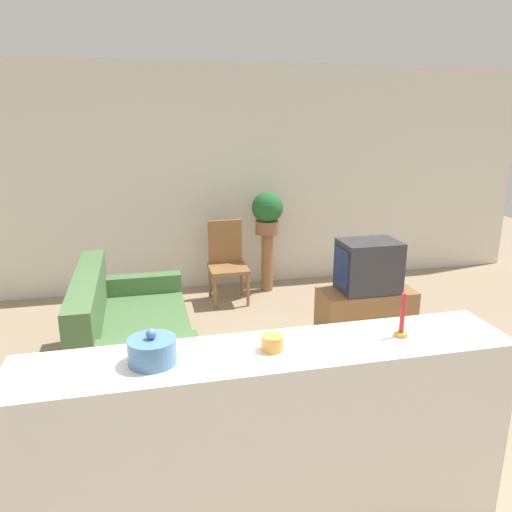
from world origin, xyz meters
name	(u,v)px	position (x,y,z in m)	size (l,w,h in m)	color
ground_plane	(247,462)	(0.00, 0.00, 0.00)	(14.00, 14.00, 0.00)	gray
wall_back	(187,180)	(0.00, 3.43, 1.35)	(9.00, 0.06, 2.70)	silver
couch	(130,339)	(-0.72, 1.35, 0.30)	(0.90, 1.61, 0.88)	#476B3D
tv_stand	(366,310)	(1.59, 1.68, 0.22)	(0.94, 0.44, 0.43)	olive
television	(368,266)	(1.58, 1.68, 0.68)	(0.58, 0.42, 0.51)	#333338
wooden_chair	(227,259)	(0.38, 2.86, 0.49)	(0.44, 0.44, 0.93)	olive
plant_stand	(267,262)	(0.92, 3.06, 0.36)	(0.14, 0.14, 0.72)	olive
potted_plant	(267,211)	(0.92, 3.06, 0.99)	(0.38, 0.38, 0.51)	#8E5B3D
foreground_counter	(270,446)	(0.00, -0.57, 0.53)	(2.39, 0.44, 1.06)	white
decorative_bowl	(152,350)	(-0.55, -0.57, 1.12)	(0.22, 0.22, 0.16)	#4C7AAD
candle_jar	(273,343)	(0.01, -0.57, 1.10)	(0.11, 0.11, 0.07)	gold
candlestick	(402,323)	(0.67, -0.57, 1.14)	(0.07, 0.07, 0.23)	#B7933D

